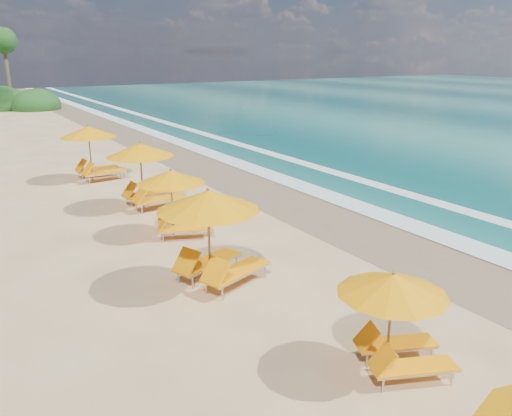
{
  "coord_description": "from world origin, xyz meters",
  "views": [
    {
      "loc": [
        -7.78,
        -12.76,
        5.72
      ],
      "look_at": [
        0.0,
        0.0,
        1.2
      ],
      "focal_mm": 36.38,
      "sensor_mm": 36.0,
      "label": 1
    }
  ],
  "objects": [
    {
      "name": "wet_sand",
      "position": [
        4.0,
        0.0,
        0.01
      ],
      "size": [
        4.0,
        160.0,
        0.01
      ],
      "primitive_type": "cube",
      "color": "#8D7354",
      "rests_on": "ground"
    },
    {
      "name": "station_4",
      "position": [
        -1.39,
        5.66,
        1.44
      ],
      "size": [
        2.85,
        2.65,
        2.56
      ],
      "rotation": [
        0.0,
        0.0,
        0.06
      ],
      "color": "olive",
      "rests_on": "ground"
    },
    {
      "name": "station_2",
      "position": [
        -2.32,
        -1.82,
        1.45
      ],
      "size": [
        3.32,
        3.26,
        2.59
      ],
      "rotation": [
        0.0,
        0.0,
        0.34
      ],
      "color": "olive",
      "rests_on": "ground"
    },
    {
      "name": "ground",
      "position": [
        0.0,
        0.0,
        0.0
      ],
      "size": [
        160.0,
        160.0,
        0.0
      ],
      "primitive_type": "plane",
      "color": "#DBBA80",
      "rests_on": "ground"
    },
    {
      "name": "station_1",
      "position": [
        -1.2,
        -6.92,
        1.14
      ],
      "size": [
        2.63,
        2.6,
        2.03
      ],
      "rotation": [
        0.0,
        0.0,
        -0.39
      ],
      "color": "olive",
      "rests_on": "ground"
    },
    {
      "name": "surf_foam",
      "position": [
        6.7,
        0.0,
        0.03
      ],
      "size": [
        4.0,
        160.0,
        0.01
      ],
      "color": "white",
      "rests_on": "ground"
    },
    {
      "name": "station_3",
      "position": [
        -1.64,
        2.14,
        1.24
      ],
      "size": [
        2.86,
        2.82,
        2.21
      ],
      "rotation": [
        0.0,
        0.0,
        -0.38
      ],
      "color": "olive",
      "rests_on": "ground"
    },
    {
      "name": "station_5",
      "position": [
        -1.87,
        11.2,
        1.44
      ],
      "size": [
        2.89,
        2.7,
        2.57
      ],
      "rotation": [
        0.0,
        0.0,
        0.07
      ],
      "color": "olive",
      "rests_on": "ground"
    }
  ]
}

